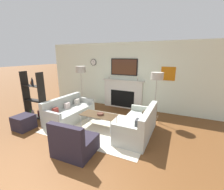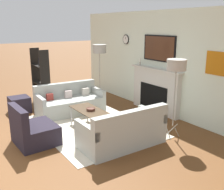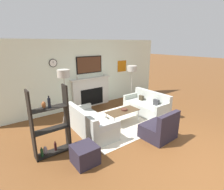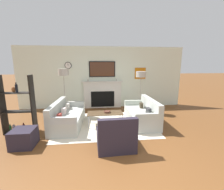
{
  "view_description": "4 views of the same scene",
  "coord_description": "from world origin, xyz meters",
  "px_view_note": "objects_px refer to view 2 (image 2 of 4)",
  "views": [
    {
      "loc": [
        2.18,
        -1.03,
        2.18
      ],
      "look_at": [
        0.13,
        3.37,
        0.9
      ],
      "focal_mm": 24.0,
      "sensor_mm": 36.0,
      "label": 1
    },
    {
      "loc": [
        5.07,
        -0.09,
        2.34
      ],
      "look_at": [
        0.31,
        3.12,
        0.79
      ],
      "focal_mm": 42.0,
      "sensor_mm": 36.0,
      "label": 2
    },
    {
      "loc": [
        -3.55,
        -1.36,
        2.58
      ],
      "look_at": [
        -0.24,
        3.01,
        0.93
      ],
      "focal_mm": 28.0,
      "sensor_mm": 36.0,
      "label": 3
    },
    {
      "loc": [
        -0.29,
        -1.86,
        1.93
      ],
      "look_at": [
        0.26,
        3.21,
        0.89
      ],
      "focal_mm": 24.0,
      "sensor_mm": 36.0,
      "label": 4
    }
  ],
  "objects_px": {
    "coffee_table": "(89,111)",
    "ottoman": "(20,105)",
    "couch_right": "(123,132)",
    "decorative_bowl": "(91,109)",
    "shelf_unit": "(41,79)",
    "floor_lamp_right": "(177,66)",
    "couch_left": "(70,103)",
    "armchair": "(33,131)",
    "floor_lamp_left": "(99,50)"
  },
  "relations": [
    {
      "from": "coffee_table",
      "to": "ottoman",
      "type": "xyz_separation_m",
      "value": [
        -2.01,
        -1.07,
        -0.18
      ]
    },
    {
      "from": "couch_right",
      "to": "decorative_bowl",
      "type": "bearing_deg",
      "value": -177.28
    },
    {
      "from": "decorative_bowl",
      "to": "shelf_unit",
      "type": "distance_m",
      "value": 2.56
    },
    {
      "from": "floor_lamp_right",
      "to": "shelf_unit",
      "type": "distance_m",
      "value": 4.29
    },
    {
      "from": "ottoman",
      "to": "shelf_unit",
      "type": "bearing_deg",
      "value": 119.73
    },
    {
      "from": "couch_right",
      "to": "couch_left",
      "type": "bearing_deg",
      "value": 179.91
    },
    {
      "from": "couch_right",
      "to": "shelf_unit",
      "type": "bearing_deg",
      "value": -174.81
    },
    {
      "from": "armchair",
      "to": "decorative_bowl",
      "type": "height_order",
      "value": "armchair"
    },
    {
      "from": "coffee_table",
      "to": "floor_lamp_right",
      "type": "bearing_deg",
      "value": 38.38
    },
    {
      "from": "floor_lamp_left",
      "to": "shelf_unit",
      "type": "relative_size",
      "value": 1.08
    },
    {
      "from": "couch_left",
      "to": "armchair",
      "type": "relative_size",
      "value": 2.03
    },
    {
      "from": "armchair",
      "to": "shelf_unit",
      "type": "xyz_separation_m",
      "value": [
        -2.62,
        1.11,
        0.49
      ]
    },
    {
      "from": "floor_lamp_right",
      "to": "ottoman",
      "type": "distance_m",
      "value": 4.37
    },
    {
      "from": "armchair",
      "to": "floor_lamp_left",
      "type": "xyz_separation_m",
      "value": [
        -1.62,
        2.57,
        1.36
      ]
    },
    {
      "from": "shelf_unit",
      "to": "floor_lamp_right",
      "type": "bearing_deg",
      "value": 20.26
    },
    {
      "from": "couch_left",
      "to": "floor_lamp_right",
      "type": "bearing_deg",
      "value": 22.48
    },
    {
      "from": "couch_left",
      "to": "ottoman",
      "type": "distance_m",
      "value": 1.38
    },
    {
      "from": "armchair",
      "to": "coffee_table",
      "type": "bearing_deg",
      "value": 96.62
    },
    {
      "from": "decorative_bowl",
      "to": "floor_lamp_right",
      "type": "xyz_separation_m",
      "value": [
        1.43,
        1.18,
        1.07
      ]
    },
    {
      "from": "floor_lamp_right",
      "to": "coffee_table",
      "type": "bearing_deg",
      "value": -141.62
    },
    {
      "from": "shelf_unit",
      "to": "armchair",
      "type": "bearing_deg",
      "value": -22.92
    },
    {
      "from": "couch_left",
      "to": "armchair",
      "type": "xyz_separation_m",
      "value": [
        1.37,
        -1.45,
        -0.01
      ]
    },
    {
      "from": "couch_left",
      "to": "couch_right",
      "type": "height_order",
      "value": "couch_right"
    },
    {
      "from": "couch_right",
      "to": "coffee_table",
      "type": "distance_m",
      "value": 1.25
    },
    {
      "from": "armchair",
      "to": "couch_left",
      "type": "bearing_deg",
      "value": 133.47
    },
    {
      "from": "floor_lamp_left",
      "to": "couch_right",
      "type": "bearing_deg",
      "value": -22.53
    },
    {
      "from": "coffee_table",
      "to": "shelf_unit",
      "type": "height_order",
      "value": "shelf_unit"
    },
    {
      "from": "ottoman",
      "to": "floor_lamp_right",
      "type": "bearing_deg",
      "value": 32.69
    },
    {
      "from": "shelf_unit",
      "to": "ottoman",
      "type": "height_order",
      "value": "shelf_unit"
    },
    {
      "from": "couch_left",
      "to": "coffee_table",
      "type": "relative_size",
      "value": 1.61
    },
    {
      "from": "couch_left",
      "to": "coffee_table",
      "type": "distance_m",
      "value": 1.22
    },
    {
      "from": "coffee_table",
      "to": "armchair",
      "type": "bearing_deg",
      "value": -83.38
    },
    {
      "from": "couch_left",
      "to": "shelf_unit",
      "type": "xyz_separation_m",
      "value": [
        -1.25,
        -0.34,
        0.48
      ]
    },
    {
      "from": "coffee_table",
      "to": "floor_lamp_right",
      "type": "relative_size",
      "value": 0.67
    },
    {
      "from": "armchair",
      "to": "floor_lamp_right",
      "type": "relative_size",
      "value": 0.53
    },
    {
      "from": "floor_lamp_right",
      "to": "shelf_unit",
      "type": "relative_size",
      "value": 1.01
    },
    {
      "from": "couch_right",
      "to": "coffee_table",
      "type": "xyz_separation_m",
      "value": [
        -1.25,
        -0.06,
        0.11
      ]
    },
    {
      "from": "couch_right",
      "to": "coffee_table",
      "type": "height_order",
      "value": "couch_right"
    },
    {
      "from": "couch_right",
      "to": "floor_lamp_left",
      "type": "height_order",
      "value": "floor_lamp_left"
    },
    {
      "from": "decorative_bowl",
      "to": "floor_lamp_left",
      "type": "xyz_separation_m",
      "value": [
        -1.52,
        1.18,
        1.17
      ]
    },
    {
      "from": "floor_lamp_right",
      "to": "armchair",
      "type": "bearing_deg",
      "value": -117.43
    },
    {
      "from": "floor_lamp_left",
      "to": "armchair",
      "type": "bearing_deg",
      "value": -57.71
    },
    {
      "from": "floor_lamp_right",
      "to": "ottoman",
      "type": "relative_size",
      "value": 3.23
    },
    {
      "from": "floor_lamp_left",
      "to": "ottoman",
      "type": "bearing_deg",
      "value": -103.69
    },
    {
      "from": "couch_right",
      "to": "ottoman",
      "type": "bearing_deg",
      "value": -160.94
    },
    {
      "from": "couch_right",
      "to": "floor_lamp_right",
      "type": "xyz_separation_m",
      "value": [
        0.25,
        1.12,
        1.24
      ]
    },
    {
      "from": "shelf_unit",
      "to": "ottoman",
      "type": "bearing_deg",
      "value": -60.27
    },
    {
      "from": "armchair",
      "to": "ottoman",
      "type": "distance_m",
      "value": 2.2
    },
    {
      "from": "decorative_bowl",
      "to": "floor_lamp_right",
      "type": "bearing_deg",
      "value": 39.48
    },
    {
      "from": "couch_right",
      "to": "coffee_table",
      "type": "bearing_deg",
      "value": -177.25
    }
  ]
}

